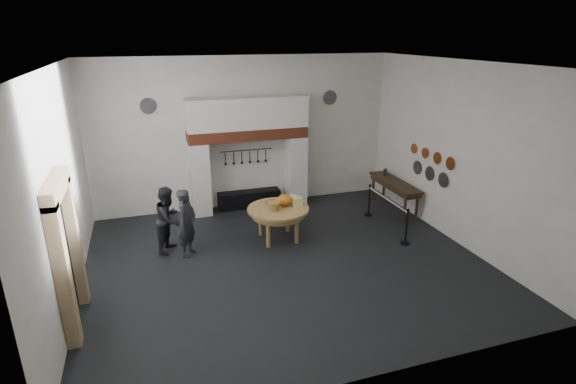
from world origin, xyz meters
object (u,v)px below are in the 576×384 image
object	(u,v)px
visitor_far	(169,219)
side_table	(395,182)
iron_range	(249,199)
work_table	(278,209)
visitor_near	(187,223)
barrier_post_near	(407,227)
barrier_post_far	(369,201)

from	to	relation	value
visitor_far	side_table	size ratio (longest dim) A/B	0.75
iron_range	side_table	size ratio (longest dim) A/B	0.86
iron_range	work_table	distance (m)	2.57
iron_range	visitor_near	size ratio (longest dim) A/B	1.14
iron_range	visitor_far	xyz separation A→B (m)	(-2.53, -2.24, 0.57)
visitor_near	barrier_post_near	bearing A→B (deg)	-68.80
iron_range	barrier_post_near	bearing A→B (deg)	-49.70
barrier_post_near	barrier_post_far	world-z (taller)	same
work_table	barrier_post_far	size ratio (longest dim) A/B	1.76
visitor_near	barrier_post_near	world-z (taller)	visitor_near
work_table	visitor_near	size ratio (longest dim) A/B	0.95
work_table	barrier_post_far	xyz separation A→B (m)	(3.01, 0.73, -0.39)
side_table	barrier_post_far	xyz separation A→B (m)	(-0.91, -0.17, -0.42)
work_table	visitor_near	bearing A→B (deg)	-176.23
side_table	barrier_post_near	bearing A→B (deg)	-112.84
iron_range	visitor_far	distance (m)	3.43
side_table	visitor_far	bearing A→B (deg)	-174.35
visitor_far	side_table	distance (m)	6.66
work_table	barrier_post_far	distance (m)	3.12
visitor_far	visitor_near	bearing A→B (deg)	-106.02
iron_range	visitor_near	distance (m)	3.44
visitor_near	side_table	xyz separation A→B (m)	(6.23, 1.06, 0.03)
visitor_far	barrier_post_near	size ratio (longest dim) A/B	1.82
barrier_post_near	work_table	bearing A→B (deg)	157.17
work_table	side_table	xyz separation A→B (m)	(3.92, 0.90, 0.03)
work_table	barrier_post_near	size ratio (longest dim) A/B	1.76
side_table	barrier_post_far	bearing A→B (deg)	-169.56
barrier_post_near	visitor_far	bearing A→B (deg)	165.16
iron_range	visitor_far	bearing A→B (deg)	-138.38
visitor_far	side_table	xyz separation A→B (m)	(6.63, 0.66, 0.05)
iron_range	barrier_post_far	xyz separation A→B (m)	(3.19, -1.76, 0.20)
visitor_near	barrier_post_near	size ratio (longest dim) A/B	1.86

